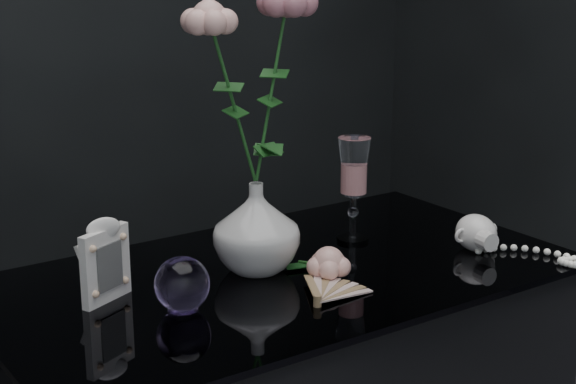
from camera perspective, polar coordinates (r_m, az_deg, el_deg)
vase at (r=1.57m, az=-2.05°, el=-2.31°), size 0.18×0.18×0.16m
wine_glass at (r=1.73m, az=4.26°, el=0.14°), size 0.07×0.07×0.21m
picture_frame at (r=1.47m, az=-11.74°, el=-4.30°), size 0.13×0.12×0.14m
paperweight at (r=1.42m, az=-6.86°, el=-5.92°), size 0.12×0.12×0.09m
paper_fan at (r=1.44m, az=1.92°, el=-6.97°), size 0.27×0.25×0.02m
loose_rose at (r=1.55m, az=2.64°, el=-4.60°), size 0.18×0.20×0.06m
pearl_jar at (r=1.73m, az=12.08°, el=-2.49°), size 0.28×0.29×0.07m
roses at (r=1.51m, az=-2.16°, el=7.68°), size 0.24×0.11×0.40m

